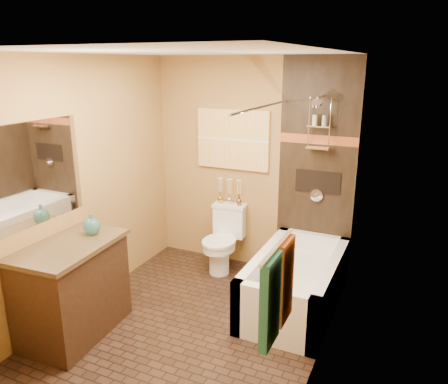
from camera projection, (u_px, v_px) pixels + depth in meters
The scene contains 23 objects.
floor at pixel (192, 325), 4.18m from camera, with size 3.00×3.00×0.00m, color black.
wall_left at pixel (82, 186), 4.30m from camera, with size 0.02×3.00×2.50m, color olive.
wall_right at pixel (326, 221), 3.34m from camera, with size 0.02×3.00×2.50m, color olive.
wall_back at pixel (251, 166), 5.13m from camera, with size 2.40×0.02×2.50m, color olive.
wall_front at pixel (62, 273), 2.52m from camera, with size 2.40×0.02×2.50m, color olive.
ceiling at pixel (185, 52), 3.47m from camera, with size 3.00×3.00×0.00m, color silver.
alcove_tile_back at pixel (316, 173), 4.81m from camera, with size 0.85×0.01×2.50m, color black.
alcove_tile_right at pixel (342, 195), 4.00m from camera, with size 0.01×1.50×2.50m, color black.
mosaic_band_back at pixel (318, 140), 4.69m from camera, with size 0.85×0.01×0.10m, color maroon.
mosaic_band_right at pixel (344, 155), 3.90m from camera, with size 0.01×1.50×0.10m, color maroon.
alcove_niche at pixel (318, 182), 4.82m from camera, with size 0.50×0.01×0.25m, color black.
shower_fixtures at pixel (318, 137), 4.58m from camera, with size 0.24×0.33×1.16m.
curtain_rod at pixel (263, 107), 4.10m from camera, with size 0.03×0.03×1.55m, color silver.
towel_bar at pixel (278, 246), 2.39m from camera, with size 0.02×0.02×0.55m, color silver.
towel_teal at pixel (270, 302), 2.35m from camera, with size 0.05×0.22×0.52m, color #1D635F.
towel_rust at pixel (284, 281), 2.58m from camera, with size 0.05×0.22×0.52m, color #914F1A.
sunset_painting at pixel (233, 140), 5.11m from camera, with size 0.90×0.04×0.70m, color gold.
vanity_mirror at pixel (37, 173), 3.76m from camera, with size 0.01×1.00×0.90m, color white.
bathtub at pixel (296, 287), 4.45m from camera, with size 0.80×1.50×0.55m.
toilet at pixel (223, 239), 5.22m from camera, with size 0.41×0.60×0.78m.
vanity at pixel (73, 289), 3.95m from camera, with size 0.68×1.05×0.89m.
teal_bottle at pixel (92, 224), 4.01m from camera, with size 0.16×0.16×0.25m, color #26726F, non-canonical shape.
bud_vases at pixel (230, 191), 5.21m from camera, with size 0.31×0.07×0.31m.
Camera 1 is at (1.81, -3.18, 2.42)m, focal length 35.00 mm.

